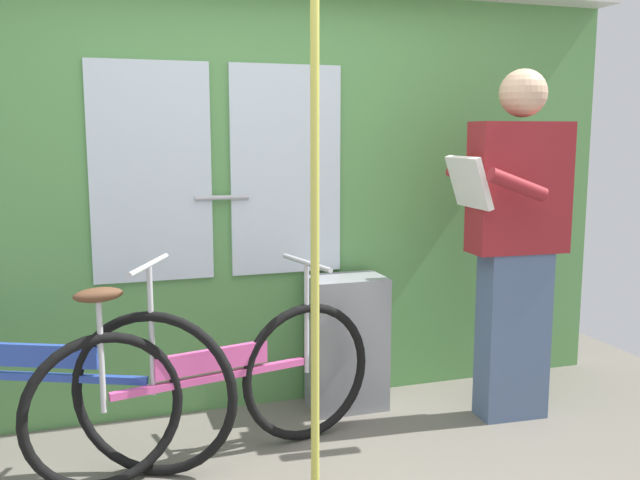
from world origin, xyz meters
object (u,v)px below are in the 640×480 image
bicycle_leaning_behind (211,386)px  passenger_reading_newspaper (515,238)px  trash_bin_by_wall (347,342)px  bicycle_near_door (32,385)px  handrail_pole (315,228)px

bicycle_leaning_behind → passenger_reading_newspaper: (1.58, 0.05, 0.59)m
trash_bin_by_wall → bicycle_near_door: bearing=-170.9°
passenger_reading_newspaper → trash_bin_by_wall: size_ratio=2.48×
passenger_reading_newspaper → handrail_pole: 1.27m
bicycle_leaning_behind → trash_bin_by_wall: size_ratio=2.23×
bicycle_leaning_behind → handrail_pole: size_ratio=0.73×
bicycle_leaning_behind → passenger_reading_newspaper: bearing=-10.7°
bicycle_leaning_behind → handrail_pole: handrail_pole is taller
passenger_reading_newspaper → handrail_pole: size_ratio=0.81×
passenger_reading_newspaper → trash_bin_by_wall: bearing=-23.0°
passenger_reading_newspaper → trash_bin_by_wall: 1.04m
trash_bin_by_wall → handrail_pole: size_ratio=0.33×
bicycle_near_door → bicycle_leaning_behind: bicycle_near_door is taller
bicycle_leaning_behind → passenger_reading_newspaper: passenger_reading_newspaper is taller
handrail_pole → trash_bin_by_wall: bearing=61.3°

